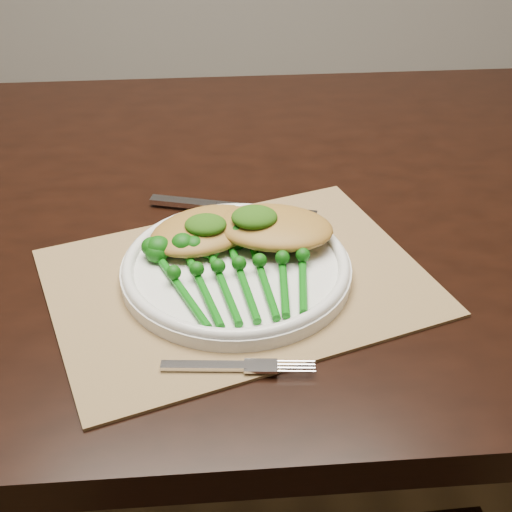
{
  "coord_description": "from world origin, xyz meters",
  "views": [
    {
      "loc": [
        0.06,
        -0.97,
        1.23
      ],
      "look_at": [
        0.09,
        -0.32,
        0.78
      ],
      "focal_mm": 50.0,
      "sensor_mm": 36.0,
      "label": 1
    }
  ],
  "objects_px": {
    "broccolini_bundle": "(243,281)",
    "placemat": "(238,282)",
    "dinner_plate": "(236,267)",
    "chicken_fillet_left": "(205,230)",
    "dining_table": "(216,396)"
  },
  "relations": [
    {
      "from": "dining_table",
      "to": "placemat",
      "type": "bearing_deg",
      "value": -81.16
    },
    {
      "from": "dinner_plate",
      "to": "broccolini_bundle",
      "type": "distance_m",
      "value": 0.04
    },
    {
      "from": "dinner_plate",
      "to": "chicken_fillet_left",
      "type": "xyz_separation_m",
      "value": [
        -0.04,
        0.05,
        0.02
      ]
    },
    {
      "from": "broccolini_bundle",
      "to": "dining_table",
      "type": "bearing_deg",
      "value": 89.91
    },
    {
      "from": "chicken_fillet_left",
      "to": "broccolini_bundle",
      "type": "bearing_deg",
      "value": -96.46
    },
    {
      "from": "dining_table",
      "to": "dinner_plate",
      "type": "height_order",
      "value": "dinner_plate"
    },
    {
      "from": "dinner_plate",
      "to": "dining_table",
      "type": "bearing_deg",
      "value": 101.1
    },
    {
      "from": "dinner_plate",
      "to": "chicken_fillet_left",
      "type": "height_order",
      "value": "chicken_fillet_left"
    },
    {
      "from": "dining_table",
      "to": "broccolini_bundle",
      "type": "height_order",
      "value": "broccolini_bundle"
    },
    {
      "from": "broccolini_bundle",
      "to": "placemat",
      "type": "bearing_deg",
      "value": 89.09
    },
    {
      "from": "placemat",
      "to": "dinner_plate",
      "type": "relative_size",
      "value": 1.58
    },
    {
      "from": "dining_table",
      "to": "dinner_plate",
      "type": "relative_size",
      "value": 6.34
    },
    {
      "from": "dining_table",
      "to": "broccolini_bundle",
      "type": "distance_m",
      "value": 0.46
    },
    {
      "from": "dinner_plate",
      "to": "chicken_fillet_left",
      "type": "distance_m",
      "value": 0.07
    },
    {
      "from": "broccolini_bundle",
      "to": "dinner_plate",
      "type": "bearing_deg",
      "value": 89.48
    }
  ]
}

